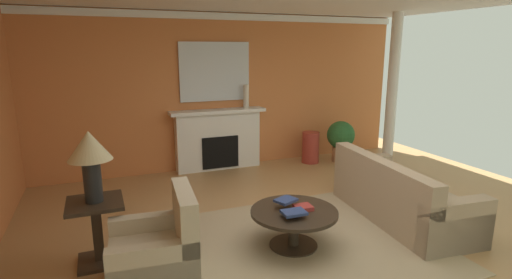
{
  "coord_description": "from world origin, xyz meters",
  "views": [
    {
      "loc": [
        -2.24,
        -3.86,
        2.25
      ],
      "look_at": [
        -0.2,
        1.15,
        1.0
      ],
      "focal_mm": 27.62,
      "sensor_mm": 36.0,
      "label": 1
    }
  ],
  "objects": [
    {
      "name": "book_small_novel",
      "position": [
        -0.31,
        -0.03,
        0.54
      ],
      "size": [
        0.29,
        0.26,
        0.03
      ],
      "primitive_type": "cube",
      "rotation": [
        0.0,
        0.0,
        0.38
      ],
      "color": "navy",
      "rests_on": "coffee_table"
    },
    {
      "name": "wall_fireplace",
      "position": [
        0.0,
        3.36,
        1.45
      ],
      "size": [
        7.48,
        0.12,
        2.9
      ],
      "primitive_type": "cube",
      "color": "#CC723D",
      "rests_on": "ground_plane"
    },
    {
      "name": "fireplace",
      "position": [
        -0.16,
        3.15,
        0.54
      ],
      "size": [
        1.8,
        0.35,
        1.15
      ],
      "color": "white",
      "rests_on": "ground_plane"
    },
    {
      "name": "vase_tall_corner",
      "position": [
        1.68,
        2.85,
        0.31
      ],
      "size": [
        0.34,
        0.34,
        0.62
      ],
      "primitive_type": "cylinder",
      "color": "#9E3328",
      "rests_on": "ground_plane"
    },
    {
      "name": "table_lamp",
      "position": [
        -2.34,
        0.34,
        1.22
      ],
      "size": [
        0.44,
        0.44,
        0.75
      ],
      "color": "black",
      "rests_on": "side_table"
    },
    {
      "name": "coffee_table",
      "position": [
        -0.25,
        -0.14,
        0.34
      ],
      "size": [
        1.0,
        1.0,
        0.45
      ],
      "color": "#2D2319",
      "rests_on": "ground_plane"
    },
    {
      "name": "book_art_folio",
      "position": [
        -0.35,
        -0.31,
        0.51
      ],
      "size": [
        0.26,
        0.2,
        0.03
      ],
      "primitive_type": "cube",
      "rotation": [
        0.0,
        0.0,
        -0.03
      ],
      "color": "navy",
      "rests_on": "coffee_table"
    },
    {
      "name": "side_table",
      "position": [
        -2.34,
        0.34,
        0.4
      ],
      "size": [
        0.56,
        0.56,
        0.7
      ],
      "color": "#2D2319",
      "rests_on": "ground_plane"
    },
    {
      "name": "crown_moulding",
      "position": [
        0.0,
        3.28,
        2.82
      ],
      "size": [
        7.48,
        0.08,
        0.12
      ],
      "primitive_type": "cube",
      "color": "white"
    },
    {
      "name": "column_white",
      "position": [
        2.97,
        2.09,
        1.45
      ],
      "size": [
        0.2,
        0.2,
        2.9
      ],
      "primitive_type": "cylinder",
      "color": "white",
      "rests_on": "ground_plane"
    },
    {
      "name": "area_rug",
      "position": [
        -0.25,
        -0.14,
        0.01
      ],
      "size": [
        3.26,
        2.64,
        0.01
      ],
      "primitive_type": "cube",
      "color": "tan",
      "rests_on": "ground_plane"
    },
    {
      "name": "sofa",
      "position": [
        1.4,
        0.02,
        0.3
      ],
      "size": [
        1.09,
        2.17,
        0.85
      ],
      "color": "tan",
      "rests_on": "ground_plane"
    },
    {
      "name": "book_red_cover",
      "position": [
        -0.14,
        -0.15,
        0.47
      ],
      "size": [
        0.21,
        0.19,
        0.05
      ],
      "primitive_type": "cube",
      "rotation": [
        0.0,
        0.0,
        -0.07
      ],
      "color": "maroon",
      "rests_on": "coffee_table"
    },
    {
      "name": "potted_plant",
      "position": [
        2.28,
        2.69,
        0.49
      ],
      "size": [
        0.56,
        0.56,
        0.83
      ],
      "color": "#A8754C",
      "rests_on": "ground_plane"
    },
    {
      "name": "armchair_near_window",
      "position": [
        -1.82,
        -0.33,
        0.31
      ],
      "size": [
        0.87,
        0.87,
        0.95
      ],
      "color": "#C1B293",
      "rests_on": "ground_plane"
    },
    {
      "name": "vase_mantel_right",
      "position": [
        0.39,
        3.1,
        1.37
      ],
      "size": [
        0.1,
        0.1,
        0.44
      ],
      "primitive_type": "cylinder",
      "color": "beige",
      "rests_on": "fireplace"
    },
    {
      "name": "ground_plane",
      "position": [
        0.0,
        0.0,
        0.0
      ],
      "size": [
        8.95,
        8.95,
        0.0
      ],
      "primitive_type": "plane",
      "color": "tan"
    },
    {
      "name": "mantel_mirror",
      "position": [
        -0.16,
        3.27,
        1.84
      ],
      "size": [
        1.33,
        0.04,
        1.08
      ],
      "primitive_type": "cube",
      "color": "silver"
    }
  ]
}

